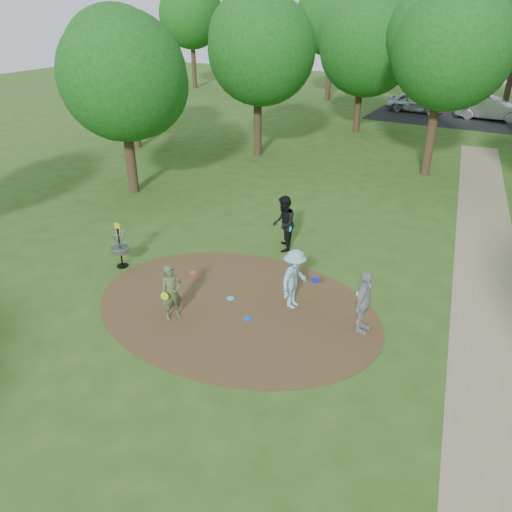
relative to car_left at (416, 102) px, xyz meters
The scene contains 15 objects.
ground 30.50m from the car_left, 85.98° to the right, with size 100.00×100.00×0.00m, color #2D5119.
dirt_clearing 30.50m from the car_left, 85.98° to the right, with size 8.40×8.40×0.02m, color #47301C.
footpath 29.71m from the car_left, 73.09° to the right, with size 2.00×40.00×0.01m, color #8C7A5B.
parking_lot 4.22m from the car_left, ahead, with size 14.00×8.00×0.01m, color black.
player_observer_with_disc 31.69m from the car_left, 88.33° to the right, with size 0.63×0.70×1.61m.
player_throwing_with_disc 29.77m from the car_left, 83.15° to the right, with size 1.13×1.19×1.77m.
player_walking_with_disc 26.49m from the car_left, 86.36° to the right, with size 1.06×1.16×1.95m.
player_waiting_with_disc 30.29m from the car_left, 79.35° to the right, with size 0.43×1.02×1.74m.
disc_ground_cyan 30.18m from the car_left, 86.60° to the right, with size 0.22×0.22×0.02m, color #1BD1D9.
disc_ground_blue 30.90m from the car_left, 84.92° to the right, with size 0.22×0.22×0.02m, color blue.
disc_ground_red 29.39m from the car_left, 90.15° to the right, with size 0.22×0.22×0.02m, color #E24C16.
car_left is the anchor object (origin of this frame).
car_right 5.47m from the car_left, ahead, with size 1.68×4.83×1.59m, color #B7BABF.
disc_golf_basket 30.21m from the car_left, 94.49° to the right, with size 0.63×0.63×1.54m.
tree_ring 21.09m from the car_left, 79.25° to the right, with size 36.66×44.96×8.77m.
Camera 1 is at (6.29, -10.14, 7.78)m, focal length 35.00 mm.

